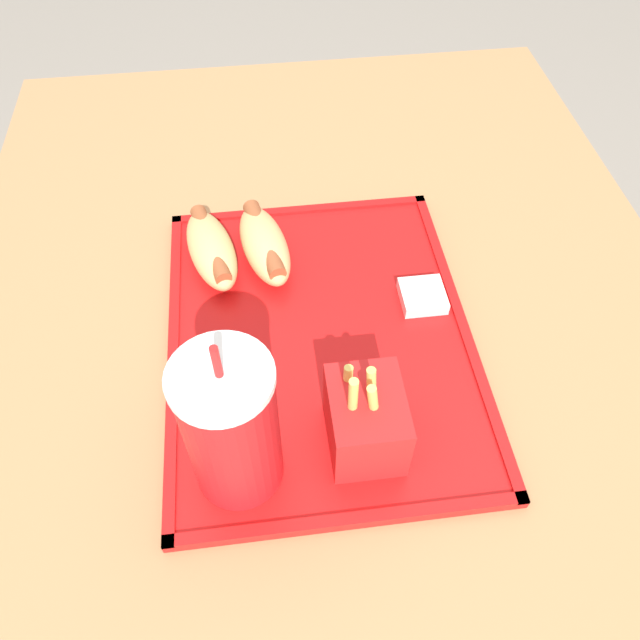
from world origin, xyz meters
TOP-DOWN VIEW (x-y plane):
  - ground_plane at (0.00, 0.00)m, footprint 8.00×8.00m
  - dining_table at (0.00, 0.00)m, footprint 1.30×0.90m
  - food_tray at (0.03, 0.01)m, footprint 0.45×0.35m
  - soda_cup at (-0.13, 0.11)m, footprint 0.09×0.09m
  - hot_dog_far at (0.16, 0.13)m, footprint 0.15×0.08m
  - hot_dog_near at (0.16, 0.07)m, footprint 0.15×0.08m
  - fries_carton at (-0.11, -0.02)m, footprint 0.09×0.07m
  - sauce_cup_mayo at (0.06, -0.12)m, footprint 0.05×0.05m

SIDE VIEW (x-z plane):
  - ground_plane at x=0.00m, z-range 0.00..0.00m
  - dining_table at x=0.00m, z-range 0.00..0.73m
  - food_tray at x=0.03m, z-range 0.73..0.74m
  - sauce_cup_mayo at x=0.06m, z-range 0.74..0.76m
  - hot_dog_far at x=0.16m, z-range 0.74..0.79m
  - hot_dog_near at x=0.16m, z-range 0.74..0.79m
  - fries_carton at x=-0.11m, z-range 0.72..0.84m
  - soda_cup at x=-0.13m, z-range 0.72..0.93m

